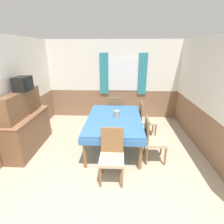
{
  "coord_description": "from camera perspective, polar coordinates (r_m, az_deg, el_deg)",
  "views": [
    {
      "loc": [
        0.24,
        -1.69,
        2.32
      ],
      "look_at": [
        0.05,
        2.19,
        0.9
      ],
      "focal_mm": 28.0,
      "sensor_mm": 36.0,
      "label": 1
    }
  ],
  "objects": [
    {
      "name": "wall_back",
      "position": [
        6.01,
        0.63,
        10.41
      ],
      "size": [
        4.75,
        0.1,
        2.6
      ],
      "color": "white",
      "rests_on": "ground_plane"
    },
    {
      "name": "chair_head_near",
      "position": [
        3.26,
        -0.07,
        -13.39
      ],
      "size": [
        0.44,
        0.44,
        0.98
      ],
      "rotation": [
        0.0,
        0.0,
        3.14
      ],
      "color": "brown",
      "rests_on": "ground_plane"
    },
    {
      "name": "wall_left",
      "position": [
        4.63,
        -29.3,
        4.76
      ],
      "size": [
        0.05,
        4.6,
        2.6
      ],
      "color": "white",
      "rests_on": "ground_plane"
    },
    {
      "name": "sideboard",
      "position": [
        4.59,
        -26.03,
        -3.95
      ],
      "size": [
        0.46,
        1.54,
        1.42
      ],
      "color": "brown",
      "rests_on": "ground_plane"
    },
    {
      "name": "vase",
      "position": [
        4.22,
        1.56,
        -0.62
      ],
      "size": [
        0.14,
        0.14,
        0.16
      ],
      "color": "#A39989",
      "rests_on": "dining_table"
    },
    {
      "name": "dining_table",
      "position": [
        4.22,
        0.71,
        -3.2
      ],
      "size": [
        1.31,
        1.98,
        0.75
      ],
      "color": "#386BA8",
      "rests_on": "ground_plane"
    },
    {
      "name": "wall_right",
      "position": [
        4.39,
        29.29,
        4.07
      ],
      "size": [
        0.05,
        4.6,
        2.6
      ],
      "color": "white",
      "rests_on": "ground_plane"
    },
    {
      "name": "tv",
      "position": [
        4.39,
        -27.13,
        8.21
      ],
      "size": [
        0.29,
        0.43,
        0.31
      ],
      "color": "black",
      "rests_on": "sideboard"
    },
    {
      "name": "chair_head_window",
      "position": [
        5.35,
        1.16,
        0.45
      ],
      "size": [
        0.44,
        0.44,
        0.98
      ],
      "color": "brown",
      "rests_on": "ground_plane"
    },
    {
      "name": "chair_right_near",
      "position": [
        3.84,
        12.95,
        -8.39
      ],
      "size": [
        0.44,
        0.44,
        0.98
      ],
      "rotation": [
        0.0,
        0.0,
        4.71
      ],
      "color": "brown",
      "rests_on": "ground_plane"
    },
    {
      "name": "chair_right_far",
      "position": [
        4.83,
        10.79,
        -2.12
      ],
      "size": [
        0.44,
        0.44,
        0.98
      ],
      "rotation": [
        0.0,
        0.0,
        4.71
      ],
      "color": "brown",
      "rests_on": "ground_plane"
    }
  ]
}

